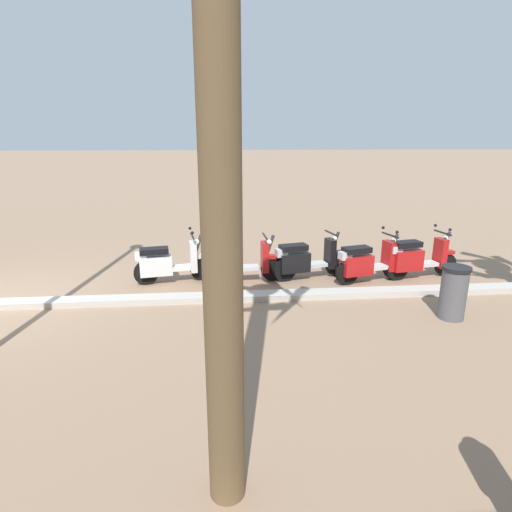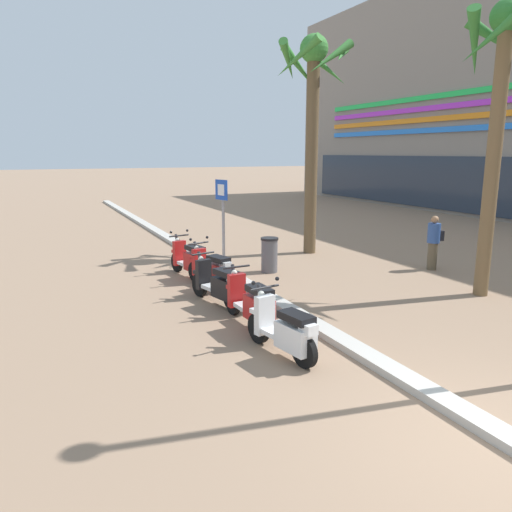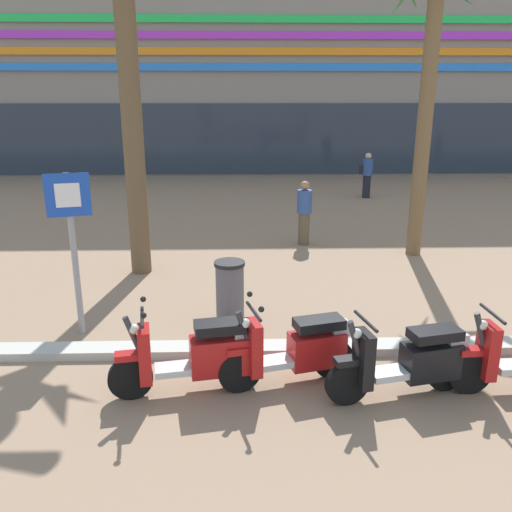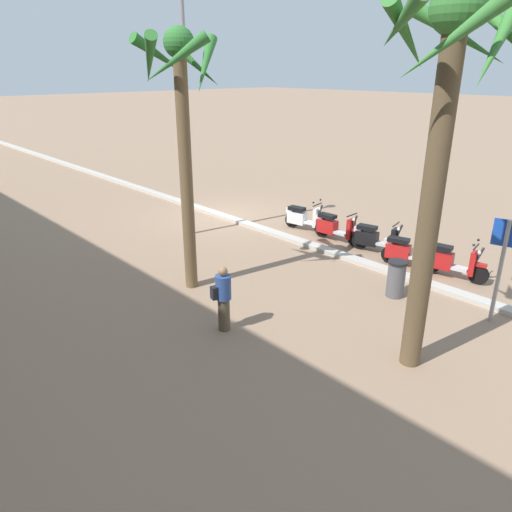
% 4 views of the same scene
% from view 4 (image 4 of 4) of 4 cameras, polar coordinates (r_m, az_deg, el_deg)
% --- Properties ---
extents(ground_plane, '(200.00, 200.00, 0.00)m').
position_cam_4_polar(ground_plane, '(18.83, -3.76, 4.77)').
color(ground_plane, '#93755B').
extents(curb_strip, '(60.00, 0.36, 0.12)m').
position_cam_4_polar(curb_strip, '(18.72, -4.15, 4.84)').
color(curb_strip, '#BCB7AD').
rests_on(curb_strip, ground).
extents(scooter_red_gap_after_mid, '(1.77, 0.65, 1.17)m').
position_cam_4_polar(scooter_red_gap_after_mid, '(14.13, 22.10, -0.58)').
color(scooter_red_gap_after_mid, black).
rests_on(scooter_red_gap_after_mid, ground).
extents(scooter_red_mid_rear, '(1.70, 0.72, 1.17)m').
position_cam_4_polar(scooter_red_mid_rear, '(14.50, 17.55, 0.48)').
color(scooter_red_mid_rear, black).
rests_on(scooter_red_mid_rear, ground).
extents(scooter_black_mid_centre, '(1.78, 0.70, 1.04)m').
position_cam_4_polar(scooter_black_mid_centre, '(15.38, 14.04, 2.03)').
color(scooter_black_mid_centre, black).
rests_on(scooter_black_mid_centre, ground).
extents(scooter_red_mid_front, '(1.85, 0.56, 1.04)m').
position_cam_4_polar(scooter_red_mid_front, '(16.17, 9.33, 3.39)').
color(scooter_red_mid_front, black).
rests_on(scooter_red_mid_front, ground).
extents(scooter_white_far_back, '(1.72, 0.63, 1.17)m').
position_cam_4_polar(scooter_white_far_back, '(17.12, 5.65, 4.54)').
color(scooter_white_far_back, black).
rests_on(scooter_white_far_back, ground).
extents(crossing_sign, '(0.59, 0.18, 2.40)m').
position_cam_4_polar(crossing_sign, '(11.73, 27.29, -0.39)').
color(crossing_sign, '#939399').
rests_on(crossing_sign, ground).
extents(palm_tree_near_sign, '(2.13, 2.12, 6.28)m').
position_cam_4_polar(palm_tree_near_sign, '(11.71, -8.94, 17.63)').
color(palm_tree_near_sign, brown).
rests_on(palm_tree_near_sign, ground).
extents(palm_tree_far_corner, '(2.55, 2.57, 6.67)m').
position_cam_4_polar(palm_tree_far_corner, '(8.57, 21.59, 16.74)').
color(palm_tree_far_corner, brown).
rests_on(palm_tree_far_corner, ground).
extents(pedestrian_by_palm_tree, '(0.34, 0.46, 1.50)m').
position_cam_4_polar(pedestrian_by_palm_tree, '(10.37, -3.94, -4.94)').
color(pedestrian_by_palm_tree, brown).
rests_on(pedestrian_by_palm_tree, ground).
extents(litter_bin, '(0.48, 0.48, 0.95)m').
position_cam_4_polar(litter_bin, '(12.50, 16.36, -2.58)').
color(litter_bin, '#56565B').
rests_on(litter_bin, ground).
extents(street_lamp, '(0.36, 0.36, 7.69)m').
position_cam_4_polar(street_lamp, '(16.09, -8.32, 18.45)').
color(street_lamp, '#939399').
rests_on(street_lamp, ground).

